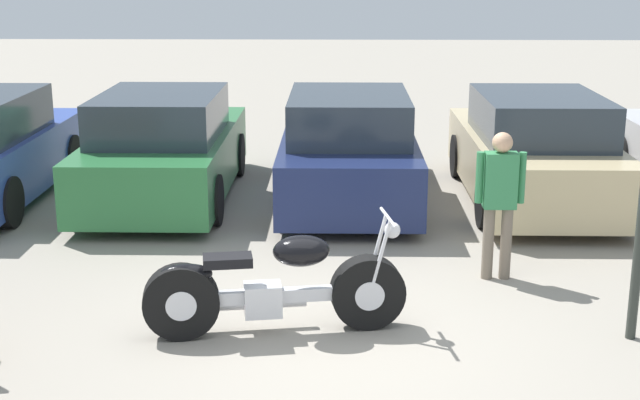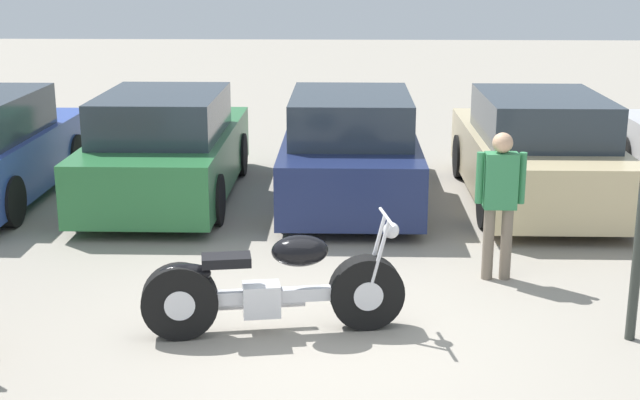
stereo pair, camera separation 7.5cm
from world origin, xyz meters
name	(u,v)px [view 2 (the right image)]	position (x,y,z in m)	size (l,w,h in m)	color
ground_plane	(332,338)	(0.00, 0.00, 0.00)	(60.00, 60.00, 0.00)	gray
motorcycle	(272,288)	(-0.55, 0.11, 0.43)	(2.40, 0.77, 1.08)	black
parked_car_green	(167,149)	(-2.42, 4.79, 0.71)	(1.91, 4.38, 1.54)	#286B38
parked_car_navy	(350,150)	(0.17, 4.79, 0.71)	(1.91, 4.38, 1.54)	#19234C
parked_car_champagne	(536,152)	(2.77, 4.76, 0.71)	(1.91, 4.38, 1.54)	#C6B284
person_standing	(500,194)	(1.73, 1.59, 0.94)	(0.52, 0.21, 1.60)	#726656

